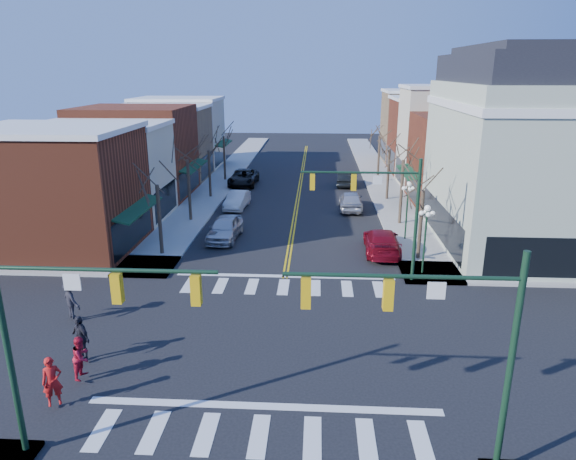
% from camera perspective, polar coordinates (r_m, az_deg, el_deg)
% --- Properties ---
extents(ground, '(160.00, 160.00, 0.00)m').
position_cam_1_polar(ground, '(23.73, -1.53, -12.39)').
color(ground, black).
rests_on(ground, ground).
extents(sidewalk_left, '(3.50, 70.00, 0.15)m').
position_cam_1_polar(sidewalk_left, '(43.48, -10.88, 1.45)').
color(sidewalk_left, '#9E9B93').
rests_on(sidewalk_left, ground).
extents(sidewalk_right, '(3.50, 70.00, 0.15)m').
position_cam_1_polar(sidewalk_right, '(42.74, 12.53, 1.07)').
color(sidewalk_right, '#9E9B93').
rests_on(sidewalk_right, ground).
extents(bldg_left_brick_a, '(10.00, 8.50, 8.00)m').
position_cam_1_polar(bldg_left_brick_a, '(37.43, -24.38, 3.83)').
color(bldg_left_brick_a, maroon).
rests_on(bldg_left_brick_a, ground).
extents(bldg_left_stucco_a, '(10.00, 7.00, 7.50)m').
position_cam_1_polar(bldg_left_stucco_a, '(44.33, -19.84, 5.92)').
color(bldg_left_stucco_a, beige).
rests_on(bldg_left_stucco_a, ground).
extents(bldg_left_brick_b, '(10.00, 9.00, 8.50)m').
position_cam_1_polar(bldg_left_brick_b, '(51.59, -16.51, 8.29)').
color(bldg_left_brick_b, maroon).
rests_on(bldg_left_brick_b, ground).
extents(bldg_left_tan, '(10.00, 7.50, 7.80)m').
position_cam_1_polar(bldg_left_tan, '(59.39, -13.85, 9.27)').
color(bldg_left_tan, '#9D7E57').
rests_on(bldg_left_tan, ground).
extents(bldg_left_stucco_b, '(10.00, 8.00, 8.20)m').
position_cam_1_polar(bldg_left_stucco_b, '(66.76, -11.94, 10.42)').
color(bldg_left_stucco_b, beige).
rests_on(bldg_left_stucco_b, ground).
extents(bldg_right_brick_a, '(10.00, 8.50, 8.00)m').
position_cam_1_polar(bldg_right_brick_a, '(48.87, 19.69, 7.22)').
color(bldg_right_brick_a, maroon).
rests_on(bldg_right_brick_a, ground).
extents(bldg_right_stucco, '(10.00, 7.00, 10.00)m').
position_cam_1_polar(bldg_right_stucco, '(56.14, 17.66, 9.65)').
color(bldg_right_stucco, beige).
rests_on(bldg_right_stucco, ground).
extents(bldg_right_brick_b, '(10.00, 8.00, 8.50)m').
position_cam_1_polar(bldg_right_brick_b, '(63.47, 15.99, 9.92)').
color(bldg_right_brick_b, maroon).
rests_on(bldg_right_brick_b, ground).
extents(bldg_right_tan, '(10.00, 8.00, 9.00)m').
position_cam_1_polar(bldg_right_tan, '(71.23, 14.65, 10.97)').
color(bldg_right_tan, '#9D7E57').
rests_on(bldg_right_tan, ground).
extents(victorian_corner, '(12.25, 14.25, 13.30)m').
position_cam_1_polar(victorian_corner, '(38.32, 26.09, 7.96)').
color(victorian_corner, '#ADB9A0').
rests_on(victorian_corner, ground).
extents(traffic_mast_near_left, '(6.60, 0.28, 7.20)m').
position_cam_1_polar(traffic_mast_near_left, '(16.62, -23.67, -9.39)').
color(traffic_mast_near_left, '#14331E').
rests_on(traffic_mast_near_left, ground).
extents(traffic_mast_near_right, '(6.60, 0.28, 7.20)m').
position_cam_1_polar(traffic_mast_near_right, '(15.37, 17.31, -10.89)').
color(traffic_mast_near_right, '#14331E').
rests_on(traffic_mast_near_right, ground).
extents(traffic_mast_far_right, '(6.60, 0.28, 7.20)m').
position_cam_1_polar(traffic_mast_far_right, '(29.04, 10.62, 2.99)').
color(traffic_mast_far_right, '#14331E').
rests_on(traffic_mast_far_right, ground).
extents(lamppost_corner, '(0.36, 0.36, 4.33)m').
position_cam_1_polar(lamppost_corner, '(31.00, 15.07, 0.24)').
color(lamppost_corner, '#14331E').
rests_on(lamppost_corner, ground).
extents(lamppost_midblock, '(0.36, 0.36, 4.33)m').
position_cam_1_polar(lamppost_midblock, '(37.15, 13.14, 3.19)').
color(lamppost_midblock, '#14331E').
rests_on(lamppost_midblock, ground).
extents(tree_left_a, '(0.24, 0.24, 4.76)m').
position_cam_1_polar(tree_left_a, '(34.44, -14.07, 1.01)').
color(tree_left_a, '#382B21').
rests_on(tree_left_a, ground).
extents(tree_left_b, '(0.24, 0.24, 5.04)m').
position_cam_1_polar(tree_left_b, '(41.85, -10.92, 4.29)').
color(tree_left_b, '#382B21').
rests_on(tree_left_b, ground).
extents(tree_left_c, '(0.24, 0.24, 4.55)m').
position_cam_1_polar(tree_left_c, '(49.52, -8.70, 6.12)').
color(tree_left_c, '#382B21').
rests_on(tree_left_c, ground).
extents(tree_left_d, '(0.24, 0.24, 4.90)m').
position_cam_1_polar(tree_left_d, '(57.21, -7.08, 7.87)').
color(tree_left_d, '#382B21').
rests_on(tree_left_d, ground).
extents(tree_right_a, '(0.24, 0.24, 4.62)m').
position_cam_1_polar(tree_right_a, '(33.56, 14.50, 0.43)').
color(tree_right_a, '#382B21').
rests_on(tree_right_a, ground).
extents(tree_right_b, '(0.24, 0.24, 5.18)m').
position_cam_1_polar(tree_right_b, '(41.10, 12.48, 4.05)').
color(tree_right_b, '#382B21').
rests_on(tree_right_b, ground).
extents(tree_right_c, '(0.24, 0.24, 4.83)m').
position_cam_1_polar(tree_right_c, '(48.88, 11.06, 6.02)').
color(tree_right_c, '#382B21').
rests_on(tree_right_c, ground).
extents(tree_right_d, '(0.24, 0.24, 4.97)m').
position_cam_1_polar(tree_right_d, '(56.68, 10.03, 7.69)').
color(tree_right_d, '#382B21').
rests_on(tree_right_d, ground).
extents(car_left_near, '(2.30, 5.07, 1.69)m').
position_cam_1_polar(car_left_near, '(37.33, -7.03, 0.22)').
color(car_left_near, '#B8B9BD').
rests_on(car_left_near, ground).
extents(car_left_mid, '(1.90, 4.60, 1.48)m').
position_cam_1_polar(car_left_mid, '(45.73, -5.67, 3.33)').
color(car_left_mid, silver).
rests_on(car_left_mid, ground).
extents(car_left_far, '(2.84, 5.96, 1.64)m').
position_cam_1_polar(car_left_far, '(54.95, -4.97, 5.82)').
color(car_left_far, black).
rests_on(car_left_far, ground).
extents(car_right_near, '(2.43, 5.62, 1.61)m').
position_cam_1_polar(car_right_near, '(34.91, 10.38, -1.24)').
color(car_right_near, maroon).
rests_on(car_right_near, ground).
extents(car_right_mid, '(2.05, 4.91, 1.66)m').
position_cam_1_polar(car_right_mid, '(45.29, 7.01, 3.27)').
color(car_right_mid, '#B7B6BB').
rests_on(car_right_mid, ground).
extents(car_right_far, '(1.94, 4.43, 1.42)m').
position_cam_1_polar(car_right_far, '(54.83, 6.40, 5.63)').
color(car_right_far, black).
rests_on(car_right_far, ground).
extents(pedestrian_red_a, '(0.82, 0.74, 1.88)m').
position_cam_1_polar(pedestrian_red_a, '(20.98, -24.73, -15.04)').
color(pedestrian_red_a, '#B41313').
rests_on(pedestrian_red_a, sidewalk_left).
extents(pedestrian_red_b, '(0.72, 0.90, 1.76)m').
position_cam_1_polar(pedestrian_red_b, '(22.22, -21.97, -12.96)').
color(pedestrian_red_b, '#AE1228').
rests_on(pedestrian_red_b, sidewalk_left).
extents(pedestrian_dark_a, '(1.21, 1.04, 1.95)m').
position_cam_1_polar(pedestrian_dark_a, '(23.48, -22.04, -11.00)').
color(pedestrian_dark_a, '#212129').
rests_on(pedestrian_dark_a, sidewalk_left).
extents(pedestrian_dark_b, '(1.44, 1.37, 1.96)m').
position_cam_1_polar(pedestrian_dark_b, '(27.23, -22.89, -7.10)').
color(pedestrian_dark_b, black).
rests_on(pedestrian_dark_b, sidewalk_left).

